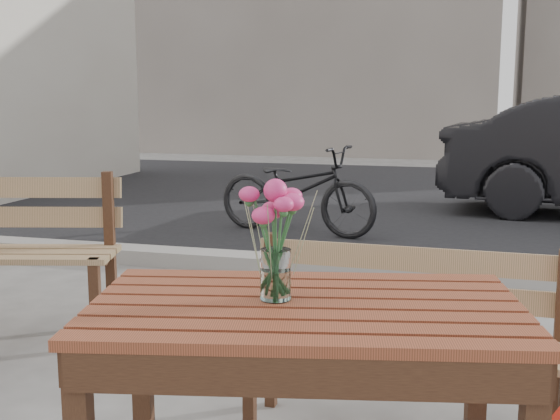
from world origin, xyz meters
name	(u,v)px	position (x,y,z in m)	size (l,w,h in m)	color
street	(418,225)	(0.00, 5.06, 0.03)	(30.00, 8.12, 0.12)	black
main_table	(305,344)	(0.02, -0.14, 0.63)	(1.35, 0.95, 0.76)	brown
main_bench	(406,317)	(0.25, 0.67, 0.48)	(1.28, 0.40, 0.79)	olive
main_vase	(275,225)	(-0.07, -0.13, 0.98)	(0.19, 0.19, 0.35)	white
bicycle	(297,189)	(-1.12, 4.47, 0.43)	(0.57, 1.64, 0.86)	black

